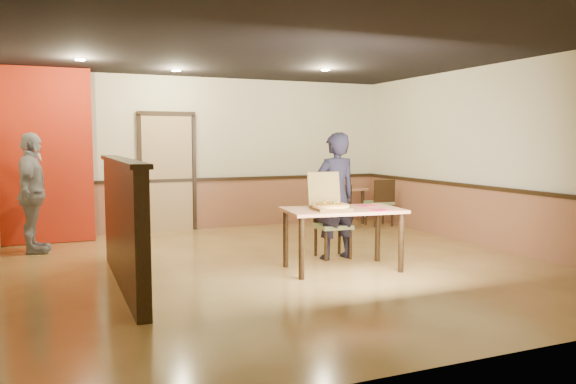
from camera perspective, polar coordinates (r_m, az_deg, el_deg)
name	(u,v)px	position (r m, az deg, el deg)	size (l,w,h in m)	color
floor	(280,266)	(7.44, -0.81, -7.53)	(7.00, 7.00, 0.00)	tan
ceiling	(280,49)	(7.34, -0.84, 14.30)	(7.00, 7.00, 0.00)	black
wall_back	(210,154)	(10.58, -7.97, 3.89)	(7.00, 7.00, 0.00)	beige
wall_right	(491,156)	(9.16, 19.96, 3.41)	(7.00, 7.00, 0.00)	beige
wainscot_back	(211,204)	(10.62, -7.86, -1.24)	(7.00, 0.04, 0.90)	brown
chair_rail_back	(211,179)	(10.55, -7.86, 1.28)	(7.00, 0.06, 0.06)	black
wainscot_right	(488,218)	(9.22, 19.63, -2.50)	(0.04, 7.00, 0.90)	brown
chair_rail_right	(488,188)	(9.15, 19.63, 0.41)	(0.06, 7.00, 0.06)	black
back_door	(167,173)	(10.38, -12.16, 1.86)	(0.90, 0.06, 2.10)	tan
booth_partition	(123,221)	(6.63, -16.41, -2.87)	(0.20, 3.10, 1.44)	black
red_accent_panel	(39,156)	(9.73, -23.95, 3.37)	(1.60, 0.20, 2.78)	#A61F0B
spot_a	(80,59)	(8.61, -20.36, 12.51)	(0.14, 0.14, 0.02)	beige
spot_b	(176,70)	(9.49, -11.26, 12.04)	(0.14, 0.14, 0.02)	beige
spot_c	(325,70)	(9.26, 3.82, 12.29)	(0.14, 0.14, 0.02)	beige
main_table	(343,217)	(7.16, 5.56, -2.56)	(1.55, 1.00, 0.79)	tan
diner_chair	(331,222)	(7.97, 4.39, -3.05)	(0.48, 0.48, 0.91)	olive
side_chair_left	(339,204)	(10.45, 5.20, -1.27)	(0.46, 0.46, 0.84)	olive
side_chair_right	(381,201)	(10.89, 9.41, -0.86)	(0.48, 0.48, 0.91)	olive
side_table	(345,196)	(11.19, 5.80, -0.46)	(0.78, 0.78, 0.70)	tan
diner	(335,196)	(7.79, 4.82, -0.42)	(0.64, 0.42, 1.76)	black
passerby	(32,193)	(8.97, -24.55, -0.10)	(1.03, 0.43, 1.76)	gray
pizza_box	(329,205)	(7.07, 4.23, -1.28)	(0.49, 0.55, 0.46)	brown
pizza	(331,206)	(7.03, 4.36, -1.40)	(0.46, 0.46, 0.03)	#F2B658
napkin_near	(380,210)	(7.04, 9.29, -1.81)	(0.24, 0.24, 0.01)	red
napkin_far	(366,205)	(7.51, 7.92, -1.35)	(0.26, 0.26, 0.01)	red
condiment	(351,185)	(11.13, 6.46, 0.76)	(0.06, 0.06, 0.14)	#92591A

